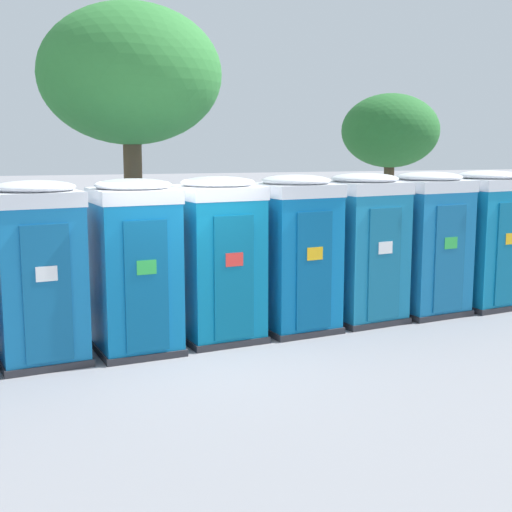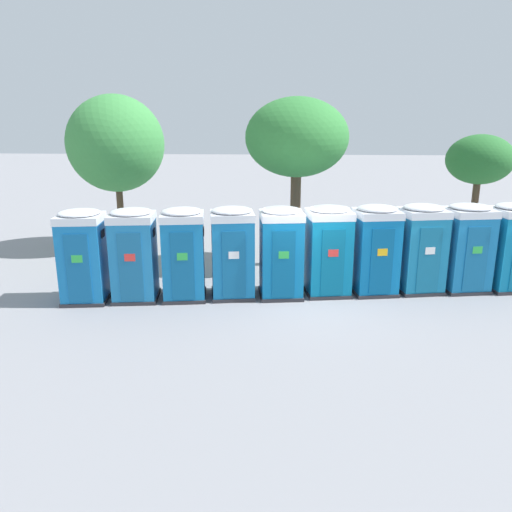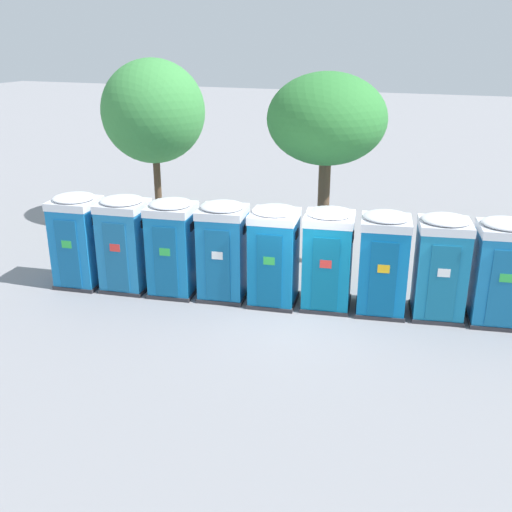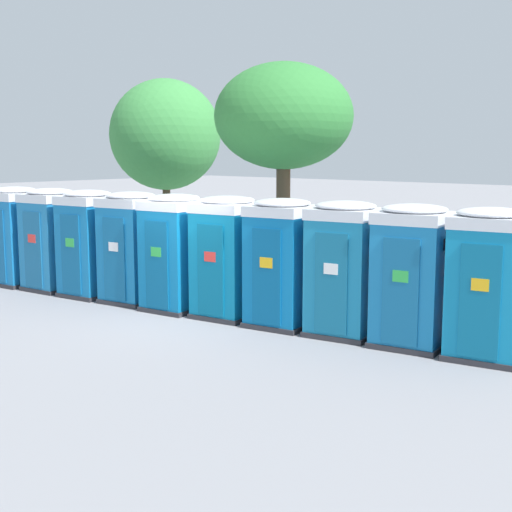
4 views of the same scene
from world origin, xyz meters
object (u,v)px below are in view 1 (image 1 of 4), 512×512
object	(u,v)px
portapotty_3	(39,272)
portapotty_5	(218,258)
portapotty_4	(135,266)
street_tree_0	(130,76)
portapotty_8	(427,243)
portapotty_6	(296,253)
street_tree_1	(390,132)
portapotty_7	(364,247)
portapotty_9	(486,239)

from	to	relation	value
portapotty_3	portapotty_5	size ratio (longest dim) A/B	1.00
portapotty_4	street_tree_0	xyz separation A→B (m)	(0.43, 3.17, 2.96)
portapotty_8	portapotty_6	bearing A→B (deg)	-171.43
street_tree_0	portapotty_3	bearing A→B (deg)	-118.46
portapotty_4	street_tree_0	bearing A→B (deg)	82.28
street_tree_1	portapotty_7	bearing A→B (deg)	-121.17
portapotty_9	street_tree_1	world-z (taller)	street_tree_1
portapotty_7	street_tree_1	bearing A→B (deg)	58.83
portapotty_7	portapotty_5	bearing A→B (deg)	-171.28
portapotty_4	portapotty_8	bearing A→B (deg)	9.03
portapotty_3	portapotty_7	world-z (taller)	same
portapotty_3	portapotty_4	xyz separation A→B (m)	(1.34, 0.10, 0.00)
portapotty_5	street_tree_1	distance (m)	9.07
portapotty_5	portapotty_7	size ratio (longest dim) A/B	1.00
street_tree_0	street_tree_1	size ratio (longest dim) A/B	1.29
portapotty_7	street_tree_0	xyz separation A→B (m)	(-3.55, 2.49, 2.96)
portapotty_5	portapotty_6	xyz separation A→B (m)	(1.33, 0.17, 0.00)
portapotty_5	portapotty_9	distance (m)	5.38
portapotty_9	street_tree_0	distance (m)	7.22
street_tree_1	street_tree_0	bearing A→B (deg)	-154.53
portapotty_5	portapotty_7	bearing A→B (deg)	8.72
portapotty_7	street_tree_1	distance (m)	7.16
portapotty_7	street_tree_1	xyz separation A→B (m)	(3.55, 5.88, 2.04)
portapotty_8	street_tree_1	size ratio (longest dim) A/B	0.59
portapotty_9	portapotty_6	bearing A→B (deg)	-172.00
portapotty_3	portapotty_5	bearing A→B (deg)	7.97
portapotty_8	portapotty_4	bearing A→B (deg)	-170.97
portapotty_4	portapotty_5	world-z (taller)	same
portapotty_5	street_tree_0	distance (m)	4.24
portapotty_3	portapotty_8	xyz separation A→B (m)	(6.66, 0.95, -0.00)
portapotty_3	portapotty_6	xyz separation A→B (m)	(4.00, 0.54, -0.00)
portapotty_5	portapotty_9	xyz separation A→B (m)	(5.33, 0.73, -0.00)
portapotty_7	street_tree_0	world-z (taller)	street_tree_0
portapotty_4	street_tree_1	distance (m)	10.19
street_tree_0	street_tree_1	bearing A→B (deg)	25.47
portapotty_6	portapotty_3	bearing A→B (deg)	-172.24
portapotty_9	portapotty_7	bearing A→B (deg)	-173.05
portapotty_6	portapotty_9	distance (m)	4.04
portapotty_5	street_tree_0	size ratio (longest dim) A/B	0.46
portapotty_7	street_tree_0	bearing A→B (deg)	144.92
portapotty_3	portapotty_6	world-z (taller)	same
portapotty_6	street_tree_0	bearing A→B (deg)	129.18
portapotty_4	portapotty_6	bearing A→B (deg)	9.49
portapotty_7	portapotty_9	distance (m)	2.69
portapotty_5	portapotty_8	bearing A→B (deg)	8.15
portapotty_3	portapotty_8	size ratio (longest dim) A/B	1.00
portapotty_4	portapotty_8	xyz separation A→B (m)	(5.31, 0.84, -0.00)
street_tree_1	portapotty_4	bearing A→B (deg)	-138.97
portapotty_8	street_tree_1	xyz separation A→B (m)	(2.22, 5.71, 2.04)
portapotty_4	street_tree_0	distance (m)	4.36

